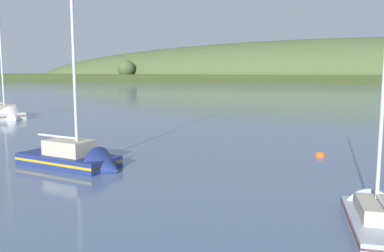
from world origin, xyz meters
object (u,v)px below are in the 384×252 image
object	(u,v)px
mooring_buoy_foreground	(320,156)
sailboat_near_mooring	(79,162)
sailboat_midwater_white	(5,116)
sailboat_outer_reach	(375,219)

from	to	relation	value
mooring_buoy_foreground	sailboat_near_mooring	bearing A→B (deg)	-155.77
sailboat_midwater_white	sailboat_outer_reach	world-z (taller)	sailboat_midwater_white
sailboat_midwater_white	mooring_buoy_foreground	xyz separation A→B (m)	(39.87, -16.85, -0.36)
sailboat_midwater_white	mooring_buoy_foreground	size ratio (longest dim) A/B	18.91
sailboat_near_mooring	sailboat_midwater_white	distance (m)	33.85
sailboat_near_mooring	mooring_buoy_foreground	bearing A→B (deg)	41.19
sailboat_near_mooring	sailboat_outer_reach	size ratio (longest dim) A/B	1.44
sailboat_outer_reach	sailboat_midwater_white	bearing A→B (deg)	54.26
mooring_buoy_foreground	sailboat_midwater_white	bearing A→B (deg)	157.09
sailboat_outer_reach	mooring_buoy_foreground	bearing A→B (deg)	5.64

